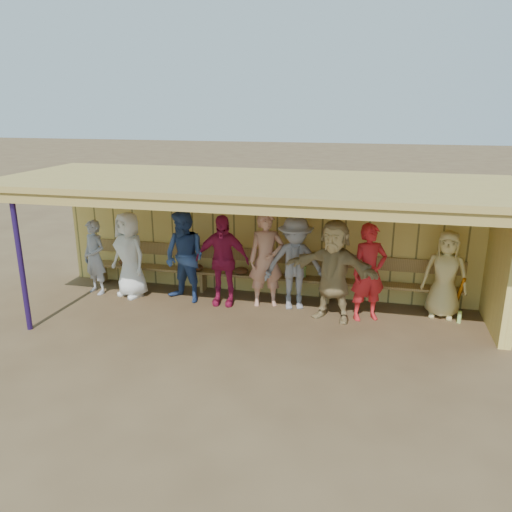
{
  "coord_description": "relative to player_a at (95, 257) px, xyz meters",
  "views": [
    {
      "loc": [
        2.0,
        -8.18,
        3.7
      ],
      "look_at": [
        0.0,
        0.35,
        1.05
      ],
      "focal_mm": 35.0,
      "sensor_mm": 36.0,
      "label": 1
    }
  ],
  "objects": [
    {
      "name": "dugout_structure",
      "position": [
        3.76,
        0.24,
        0.93
      ],
      "size": [
        8.8,
        3.2,
        2.5
      ],
      "color": "#E5C761",
      "rests_on": "ground"
    },
    {
      "name": "player_g",
      "position": [
        5.41,
        -0.07,
        0.12
      ],
      "size": [
        0.76,
        0.65,
        1.76
      ],
      "primitive_type": "imported",
      "rotation": [
        0.0,
        0.0,
        0.43
      ],
      "color": "red",
      "rests_on": "ground"
    },
    {
      "name": "player_d",
      "position": [
        2.68,
        0.03,
        0.12
      ],
      "size": [
        1.05,
        0.48,
        1.76
      ],
      "primitive_type": "imported",
      "rotation": [
        0.0,
        0.0,
        0.05
      ],
      "color": "#A91B47",
      "rests_on": "ground"
    },
    {
      "name": "player_h",
      "position": [
        6.74,
        0.36,
        0.04
      ],
      "size": [
        0.86,
        0.63,
        1.61
      ],
      "primitive_type": "imported",
      "rotation": [
        0.0,
        0.0,
        -0.16
      ],
      "color": "#E0CB7E",
      "rests_on": "ground"
    },
    {
      "name": "bench",
      "position": [
        3.37,
        0.66,
        -0.23
      ],
      "size": [
        7.6,
        0.34,
        0.93
      ],
      "color": "#9F7E44",
      "rests_on": "ground"
    },
    {
      "name": "ground",
      "position": [
        3.37,
        -0.45,
        -0.76
      ],
      "size": [
        90.0,
        90.0,
        0.0
      ],
      "primitive_type": "plane",
      "color": "brown",
      "rests_on": "ground"
    },
    {
      "name": "player_a",
      "position": [
        0.0,
        0.0,
        0.0
      ],
      "size": [
        0.65,
        0.54,
        1.52
      ],
      "primitive_type": "imported",
      "rotation": [
        0.0,
        0.0,
        -0.38
      ],
      "color": "#96979E",
      "rests_on": "ground"
    },
    {
      "name": "player_extra",
      "position": [
        3.51,
        0.16,
        0.15
      ],
      "size": [
        0.76,
        0.61,
        1.82
      ],
      "primitive_type": "imported",
      "rotation": [
        0.0,
        0.0,
        0.3
      ],
      "color": "tan",
      "rests_on": "ground"
    },
    {
      "name": "player_e",
      "position": [
        4.06,
        0.14,
        0.12
      ],
      "size": [
        1.28,
        0.95,
        1.77
      ],
      "primitive_type": "imported",
      "rotation": [
        0.0,
        0.0,
        0.28
      ],
      "color": "gray",
      "rests_on": "ground"
    },
    {
      "name": "dugout_equipment",
      "position": [
        2.66,
        0.54,
        -0.27
      ],
      "size": [
        6.87,
        0.62,
        0.8
      ],
      "color": "#C67517",
      "rests_on": "ground"
    },
    {
      "name": "player_c",
      "position": [
        1.93,
        0.02,
        0.14
      ],
      "size": [
        1.06,
        0.94,
        1.8
      ],
      "primitive_type": "imported",
      "rotation": [
        0.0,
        0.0,
        -0.36
      ],
      "color": "#304B85",
      "rests_on": "ground"
    },
    {
      "name": "player_f",
      "position": [
        4.8,
        -0.21,
        0.15
      ],
      "size": [
        1.78,
        0.99,
        1.83
      ],
      "primitive_type": "imported",
      "rotation": [
        0.0,
        0.0,
        -0.28
      ],
      "color": "tan",
      "rests_on": "ground"
    },
    {
      "name": "player_b",
      "position": [
        0.76,
        0.02,
        0.1
      ],
      "size": [
        0.99,
        0.84,
        1.72
      ],
      "primitive_type": "imported",
      "rotation": [
        0.0,
        0.0,
        -0.41
      ],
      "color": "white",
      "rests_on": "ground"
    }
  ]
}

